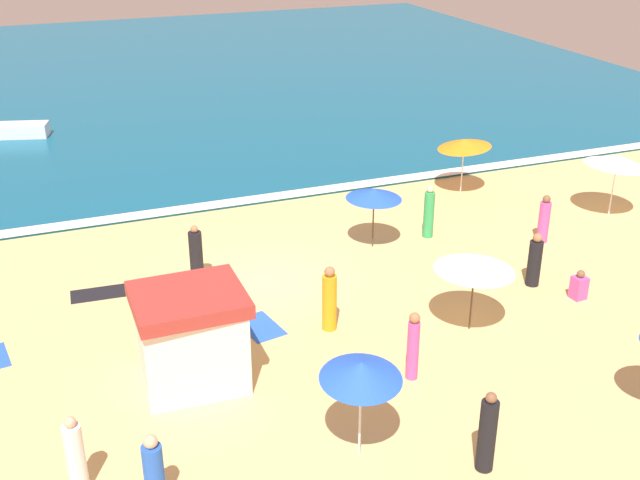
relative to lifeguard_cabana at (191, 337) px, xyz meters
name	(u,v)px	position (x,y,z in m)	size (l,w,h in m)	color
ground_plane	(265,282)	(3.08, 4.19, -1.21)	(60.00, 60.00, 0.00)	#D8B775
ocean_water	(124,78)	(3.08, 32.19, -1.16)	(60.00, 44.00, 0.10)	#0F567A
wave_breaker_foam	(213,205)	(3.08, 10.49, -1.11)	(57.00, 0.70, 0.01)	white
lifeguard_cabana	(191,337)	(0.00, 0.00, 0.00)	(2.53, 2.23, 2.37)	white
beach_umbrella_0	(617,160)	(16.14, 4.75, 0.83)	(2.27, 2.25, 2.32)	silver
beach_umbrella_1	(374,194)	(7.13, 5.35, 0.63)	(2.34, 2.34, 2.03)	#4C3823
beach_umbrella_3	(361,371)	(2.59, -3.88, 0.88)	(1.80, 1.82, 2.35)	silver
beach_umbrella_5	(464,143)	(12.29, 8.55, 0.74)	(2.61, 2.60, 2.23)	silver
beach_umbrella_6	(475,265)	(7.38, -0.30, 0.70)	(2.44, 2.43, 2.11)	#4C3823
beachgoer_0	(579,286)	(11.14, 0.05, -0.83)	(0.41, 0.41, 0.89)	#D84CA5
beachgoer_1	(196,256)	(1.25, 5.01, -0.38)	(0.46, 0.46, 1.80)	black
beachgoer_3	(413,346)	(4.90, -1.77, -0.33)	(0.41, 0.41, 1.78)	#D84CA5
beachgoer_4	(75,457)	(-2.93, -2.84, -0.40)	(0.53, 0.53, 1.74)	white
beachgoer_5	(535,261)	(10.42, 1.22, -0.44)	(0.55, 0.55, 1.65)	black
beachgoer_6	(544,220)	(12.51, 3.68, -0.45)	(0.40, 0.40, 1.63)	#D84CA5
beachgoer_8	(154,473)	(-1.59, -3.77, -0.46)	(0.55, 0.55, 1.62)	blue
beachgoer_9	(487,434)	(4.80, -5.17, -0.35)	(0.49, 0.49, 1.85)	black
beachgoer_10	(329,300)	(3.89, 1.06, -0.35)	(0.54, 0.54, 1.83)	orange
beachgoer_11	(429,213)	(9.17, 5.39, -0.36)	(0.43, 0.43, 1.81)	green
beach_towel_0	(260,327)	(2.19, 1.79, -1.20)	(1.17, 1.59, 0.01)	blue
beach_towel_2	(99,294)	(-1.61, 5.25, -1.20)	(1.64, 0.93, 0.01)	black
small_boat_0	(17,130)	(-3.28, 21.90, -0.80)	(2.96, 1.70, 0.63)	white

